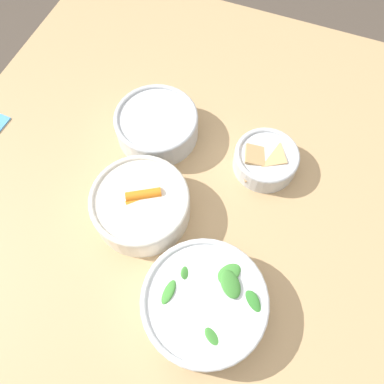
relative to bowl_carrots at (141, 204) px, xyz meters
name	(u,v)px	position (x,y,z in m)	size (l,w,h in m)	color
ground_plane	(192,293)	(0.03, -0.08, -0.79)	(10.00, 10.00, 0.00)	#4C4238
dining_table	(193,232)	(0.03, -0.08, -0.14)	(1.10, 1.02, 0.76)	tan
bowl_carrots	(141,204)	(0.00, 0.00, 0.00)	(0.17, 0.17, 0.06)	silver
bowl_greens	(205,303)	(-0.11, -0.16, 0.00)	(0.19, 0.19, 0.07)	silver
bowl_beans_hotdog	(157,126)	(0.16, 0.04, -0.01)	(0.16, 0.16, 0.06)	silver
bowl_cookies	(266,159)	(0.17, -0.17, -0.01)	(0.12, 0.12, 0.05)	silver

